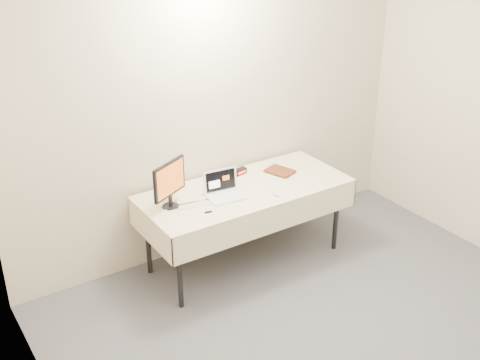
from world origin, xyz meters
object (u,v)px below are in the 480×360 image
monitor (169,181)px  book (275,163)px  table (245,194)px  laptop (224,190)px

monitor → book: size_ratio=1.60×
monitor → book: monitor is taller
table → laptop: 0.26m
laptop → book: bearing=14.3°
laptop → monitor: (-0.47, 0.07, 0.18)m
table → book: size_ratio=7.49×
table → laptop: (-0.23, -0.02, 0.11)m
laptop → table: bearing=11.4°
table → monitor: monitor is taller
table → monitor: bearing=176.5°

